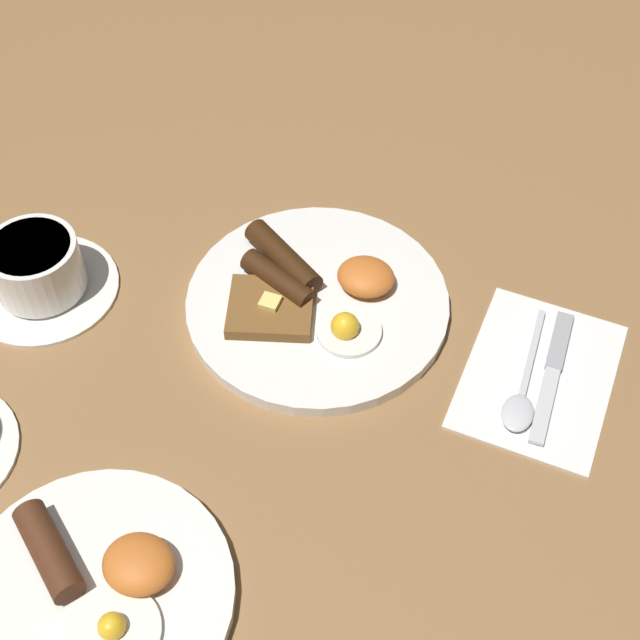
{
  "coord_description": "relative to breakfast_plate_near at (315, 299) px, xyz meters",
  "views": [
    {
      "loc": [
        -0.22,
        0.58,
        0.74
      ],
      "look_at": [
        -0.02,
        0.03,
        0.03
      ],
      "focal_mm": 50.0,
      "sensor_mm": 36.0,
      "label": 1
    }
  ],
  "objects": [
    {
      "name": "ground_plane",
      "position": [
        -0.0,
        0.0,
        -0.01
      ],
      "size": [
        3.0,
        3.0,
        0.0
      ],
      "primitive_type": "plane",
      "color": "olive"
    },
    {
      "name": "breakfast_plate_near",
      "position": [
        0.0,
        0.0,
        0.0
      ],
      "size": [
        0.28,
        0.28,
        0.04
      ],
      "color": "white",
      "rests_on": "ground_plane"
    },
    {
      "name": "breakfast_plate_far",
      "position": [
        0.06,
        0.37,
        -0.0
      ],
      "size": [
        0.24,
        0.24,
        0.04
      ],
      "color": "white",
      "rests_on": "ground_plane"
    },
    {
      "name": "teacup_near",
      "position": [
        0.29,
        0.08,
        0.02
      ],
      "size": [
        0.16,
        0.16,
        0.07
      ],
      "color": "white",
      "rests_on": "ground_plane"
    },
    {
      "name": "napkin",
      "position": [
        -0.25,
        0.01,
        -0.01
      ],
      "size": [
        0.15,
        0.2,
        0.01
      ],
      "primitive_type": "cube",
      "rotation": [
        0.0,
        0.0,
        -0.05
      ],
      "color": "white",
      "rests_on": "ground_plane"
    },
    {
      "name": "knife",
      "position": [
        -0.26,
        -0.0,
        -0.01
      ],
      "size": [
        0.02,
        0.17,
        0.01
      ],
      "rotation": [
        0.0,
        0.0,
        1.58
      ],
      "color": "silver",
      "rests_on": "napkin"
    },
    {
      "name": "spoon",
      "position": [
        -0.24,
        0.05,
        -0.0
      ],
      "size": [
        0.03,
        0.16,
        0.01
      ],
      "rotation": [
        0.0,
        0.0,
        1.59
      ],
      "color": "silver",
      "rests_on": "napkin"
    }
  ]
}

